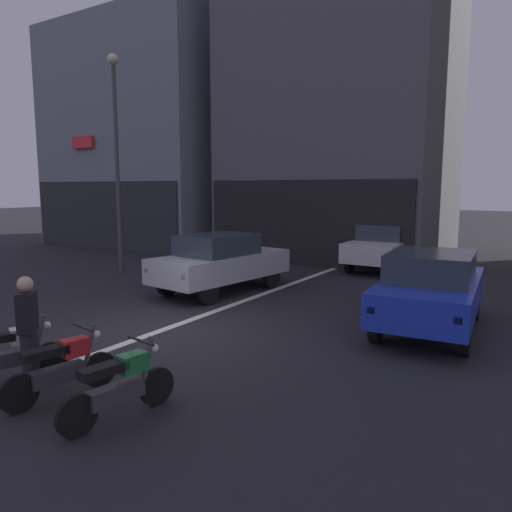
{
  "coord_description": "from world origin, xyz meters",
  "views": [
    {
      "loc": [
        6.75,
        -7.01,
        2.92
      ],
      "look_at": [
        1.09,
        2.0,
        1.4
      ],
      "focal_mm": 33.77,
      "sensor_mm": 36.0,
      "label": 1
    }
  ],
  "objects": [
    {
      "name": "ground_plane",
      "position": [
        0.0,
        0.0,
        0.0
      ],
      "size": [
        120.0,
        120.0,
        0.0
      ],
      "primitive_type": "plane",
      "color": "#232328"
    },
    {
      "name": "lane_centre_line",
      "position": [
        0.0,
        6.0,
        0.0
      ],
      "size": [
        0.2,
        18.0,
        0.01
      ],
      "primitive_type": "cube",
      "color": "silver",
      "rests_on": "ground"
    },
    {
      "name": "building_corner_left",
      "position": [
        -11.67,
        12.82,
        5.49
      ],
      "size": [
        9.77,
        8.72,
        11.0
      ],
      "color": "gray",
      "rests_on": "ground"
    },
    {
      "name": "building_mid_block",
      "position": [
        -1.35,
        12.82,
        8.59
      ],
      "size": [
        8.57,
        7.34,
        17.22
      ],
      "color": "#56565B",
      "rests_on": "ground"
    },
    {
      "name": "car_silver_crossing_near",
      "position": [
        -1.15,
        3.68,
        0.89
      ],
      "size": [
        2.26,
        4.29,
        1.64
      ],
      "color": "black",
      "rests_on": "ground"
    },
    {
      "name": "car_blue_parked_kerbside",
      "position": [
        4.66,
        3.0,
        0.89
      ],
      "size": [
        2.07,
        4.22,
        1.64
      ],
      "color": "black",
      "rests_on": "ground"
    },
    {
      "name": "car_white_down_street",
      "position": [
        1.55,
        9.87,
        0.89
      ],
      "size": [
        1.79,
        4.11,
        1.64
      ],
      "color": "black",
      "rests_on": "ground"
    },
    {
      "name": "street_lamp",
      "position": [
        -6.04,
        4.5,
        4.39
      ],
      "size": [
        0.36,
        0.36,
        7.28
      ],
      "color": "#47474C",
      "rests_on": "ground"
    },
    {
      "name": "motorcycle_white_row_leftmost",
      "position": [
        -0.06,
        -3.11,
        0.46
      ],
      "size": [
        0.75,
        1.56,
        0.98
      ],
      "color": "black",
      "rests_on": "ground"
    },
    {
      "name": "motorcycle_red_row_left_mid",
      "position": [
        1.09,
        -3.05,
        0.46
      ],
      "size": [
        0.55,
        1.65,
        0.98
      ],
      "color": "black",
      "rests_on": "ground"
    },
    {
      "name": "motorcycle_green_row_centre",
      "position": [
        2.24,
        -3.05,
        0.46
      ],
      "size": [
        0.55,
        1.66,
        0.98
      ],
      "color": "black",
      "rests_on": "ground"
    },
    {
      "name": "person_by_motorcycles",
      "position": [
        0.4,
        -3.08,
        0.86
      ],
      "size": [
        0.41,
        0.41,
        1.67
      ],
      "color": "#23232D",
      "rests_on": "ground"
    }
  ]
}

